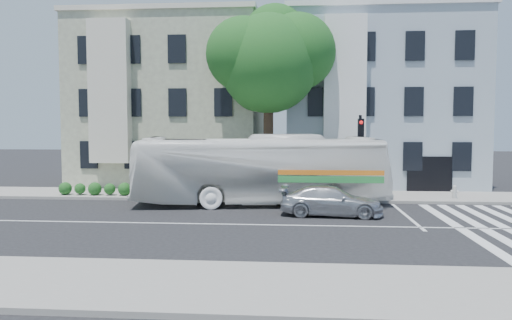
# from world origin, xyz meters

# --- Properties ---
(ground) EXTENTS (120.00, 120.00, 0.00)m
(ground) POSITION_xyz_m (0.00, 0.00, 0.00)
(ground) COLOR black
(ground) RESTS_ON ground
(sidewalk_far) EXTENTS (80.00, 4.00, 0.15)m
(sidewalk_far) POSITION_xyz_m (0.00, 8.00, 0.07)
(sidewalk_far) COLOR gray
(sidewalk_far) RESTS_ON ground
(sidewalk_near) EXTENTS (80.00, 4.00, 0.15)m
(sidewalk_near) POSITION_xyz_m (0.00, -8.00, 0.07)
(sidewalk_near) COLOR gray
(sidewalk_near) RESTS_ON ground
(building_left) EXTENTS (12.00, 10.00, 11.00)m
(building_left) POSITION_xyz_m (-7.00, 15.00, 5.50)
(building_left) COLOR gray
(building_left) RESTS_ON ground
(building_right) EXTENTS (12.00, 10.00, 11.00)m
(building_right) POSITION_xyz_m (7.00, 15.00, 5.50)
(building_right) COLOR #99AAB6
(building_right) RESTS_ON ground
(street_tree) EXTENTS (7.30, 5.90, 11.10)m
(street_tree) POSITION_xyz_m (0.06, 8.74, 7.83)
(street_tree) COLOR #2D2116
(street_tree) RESTS_ON ground
(bus) EXTENTS (4.83, 13.10, 3.57)m
(bus) POSITION_xyz_m (-0.22, 5.20, 1.78)
(bus) COLOR white
(bus) RESTS_ON ground
(sedan) EXTENTS (2.20, 4.67, 1.32)m
(sedan) POSITION_xyz_m (3.16, 2.32, 0.66)
(sedan) COLOR silver
(sedan) RESTS_ON ground
(hedge) EXTENTS (8.50, 2.45, 0.70)m
(hedge) POSITION_xyz_m (-7.01, 6.80, 0.50)
(hedge) COLOR #256621
(hedge) RESTS_ON sidewalk_far
(traffic_signal) EXTENTS (0.48, 0.54, 4.55)m
(traffic_signal) POSITION_xyz_m (4.85, 5.94, 2.94)
(traffic_signal) COLOR black
(traffic_signal) RESTS_ON ground
(fire_hydrant) EXTENTS (0.41, 0.24, 0.71)m
(fire_hydrant) POSITION_xyz_m (9.98, 7.14, 0.51)
(fire_hydrant) COLOR #B1B1AD
(fire_hydrant) RESTS_ON sidewalk_far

